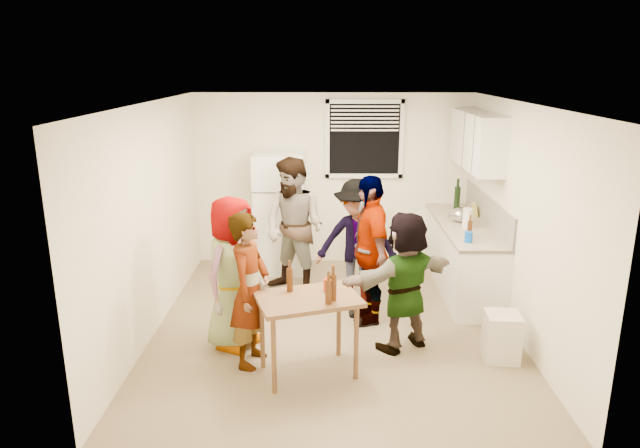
{
  "coord_description": "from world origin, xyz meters",
  "views": [
    {
      "loc": [
        -0.09,
        -5.96,
        2.9
      ],
      "look_at": [
        -0.16,
        0.22,
        1.15
      ],
      "focal_mm": 32.0,
      "sensor_mm": 36.0,
      "label": 1
    }
  ],
  "objects_px": {
    "beer_bottle_counter": "(469,238)",
    "guest_grey": "(236,344)",
    "guest_stripe": "(252,362)",
    "guest_back_right": "(356,301)",
    "trash_bin": "(502,336)",
    "serving_table": "(309,372)",
    "guest_orange": "(402,347)",
    "kettle": "(460,222)",
    "red_cup": "(328,291)",
    "refrigerator": "(280,212)",
    "beer_bottle_table": "(333,300)",
    "guest_back_left": "(295,292)",
    "blue_cup": "(468,242)",
    "wine_bottle": "(456,210)",
    "guest_black": "(368,319)"
  },
  "relations": [
    {
      "from": "trash_bin",
      "to": "guest_orange",
      "type": "bearing_deg",
      "value": 165.68
    },
    {
      "from": "kettle",
      "to": "trash_bin",
      "type": "height_order",
      "value": "kettle"
    },
    {
      "from": "beer_bottle_counter",
      "to": "guest_stripe",
      "type": "xyz_separation_m",
      "value": [
        -2.43,
        -1.33,
        -0.9
      ]
    },
    {
      "from": "red_cup",
      "to": "guest_back_right",
      "type": "xyz_separation_m",
      "value": [
        0.36,
        1.58,
        -0.79
      ]
    },
    {
      "from": "wine_bottle",
      "to": "beer_bottle_table",
      "type": "bearing_deg",
      "value": -120.92
    },
    {
      "from": "guest_grey",
      "to": "guest_stripe",
      "type": "height_order",
      "value": "guest_grey"
    },
    {
      "from": "red_cup",
      "to": "guest_back_left",
      "type": "relative_size",
      "value": 0.07
    },
    {
      "from": "trash_bin",
      "to": "guest_back_left",
      "type": "distance_m",
      "value": 2.79
    },
    {
      "from": "wine_bottle",
      "to": "beer_bottle_counter",
      "type": "relative_size",
      "value": 1.57
    },
    {
      "from": "blue_cup",
      "to": "serving_table",
      "type": "height_order",
      "value": "blue_cup"
    },
    {
      "from": "beer_bottle_counter",
      "to": "guest_grey",
      "type": "distance_m",
      "value": 2.96
    },
    {
      "from": "refrigerator",
      "to": "wine_bottle",
      "type": "relative_size",
      "value": 5.16
    },
    {
      "from": "beer_bottle_counter",
      "to": "blue_cup",
      "type": "relative_size",
      "value": 1.7
    },
    {
      "from": "beer_bottle_counter",
      "to": "red_cup",
      "type": "xyz_separation_m",
      "value": [
        -1.67,
        -1.39,
        -0.11
      ]
    },
    {
      "from": "refrigerator",
      "to": "guest_orange",
      "type": "bearing_deg",
      "value": -58.13
    },
    {
      "from": "kettle",
      "to": "red_cup",
      "type": "xyz_separation_m",
      "value": [
        -1.72,
        -2.1,
        -0.11
      ]
    },
    {
      "from": "guest_stripe",
      "to": "guest_black",
      "type": "relative_size",
      "value": 0.9
    },
    {
      "from": "refrigerator",
      "to": "kettle",
      "type": "height_order",
      "value": "refrigerator"
    },
    {
      "from": "refrigerator",
      "to": "guest_stripe",
      "type": "relative_size",
      "value": 1.1
    },
    {
      "from": "wine_bottle",
      "to": "serving_table",
      "type": "distance_m",
      "value": 3.64
    },
    {
      "from": "kettle",
      "to": "wine_bottle",
      "type": "distance_m",
      "value": 0.66
    },
    {
      "from": "red_cup",
      "to": "guest_stripe",
      "type": "height_order",
      "value": "red_cup"
    },
    {
      "from": "guest_grey",
      "to": "guest_orange",
      "type": "bearing_deg",
      "value": -62.33
    },
    {
      "from": "refrigerator",
      "to": "red_cup",
      "type": "relative_size",
      "value": 14.01
    },
    {
      "from": "kettle",
      "to": "guest_back_left",
      "type": "bearing_deg",
      "value": 169.91
    },
    {
      "from": "red_cup",
      "to": "guest_black",
      "type": "distance_m",
      "value": 1.4
    },
    {
      "from": "red_cup",
      "to": "guest_stripe",
      "type": "distance_m",
      "value": 1.1
    },
    {
      "from": "blue_cup",
      "to": "beer_bottle_table",
      "type": "bearing_deg",
      "value": -137.63
    },
    {
      "from": "guest_stripe",
      "to": "guest_orange",
      "type": "distance_m",
      "value": 1.59
    },
    {
      "from": "red_cup",
      "to": "guest_orange",
      "type": "distance_m",
      "value": 1.19
    },
    {
      "from": "refrigerator",
      "to": "guest_stripe",
      "type": "xyz_separation_m",
      "value": [
        -0.08,
        -2.7,
        -0.85
      ]
    },
    {
      "from": "serving_table",
      "to": "red_cup",
      "type": "distance_m",
      "value": 0.83
    },
    {
      "from": "serving_table",
      "to": "guest_grey",
      "type": "distance_m",
      "value": 0.99
    },
    {
      "from": "guest_grey",
      "to": "wine_bottle",
      "type": "bearing_deg",
      "value": -21.34
    },
    {
      "from": "beer_bottle_counter",
      "to": "guest_back_right",
      "type": "bearing_deg",
      "value": 171.66
    },
    {
      "from": "trash_bin",
      "to": "serving_table",
      "type": "xyz_separation_m",
      "value": [
        -1.94,
        -0.29,
        -0.25
      ]
    },
    {
      "from": "blue_cup",
      "to": "red_cup",
      "type": "xyz_separation_m",
      "value": [
        -1.62,
        -1.23,
        -0.11
      ]
    },
    {
      "from": "guest_back_right",
      "to": "beer_bottle_table",
      "type": "bearing_deg",
      "value": -95.04
    },
    {
      "from": "serving_table",
      "to": "guest_back_left",
      "type": "xyz_separation_m",
      "value": [
        -0.24,
        2.02,
        0.0
      ]
    },
    {
      "from": "wine_bottle",
      "to": "guest_stripe",
      "type": "relative_size",
      "value": 0.21
    },
    {
      "from": "guest_grey",
      "to": "guest_black",
      "type": "distance_m",
      "value": 1.58
    },
    {
      "from": "blue_cup",
      "to": "serving_table",
      "type": "bearing_deg",
      "value": -142.85
    },
    {
      "from": "beer_bottle_counter",
      "to": "guest_back_left",
      "type": "xyz_separation_m",
      "value": [
        -2.1,
        0.48,
        -0.9
      ]
    },
    {
      "from": "refrigerator",
      "to": "trash_bin",
      "type": "relative_size",
      "value": 3.46
    },
    {
      "from": "beer_bottle_table",
      "to": "guest_orange",
      "type": "bearing_deg",
      "value": 39.05
    },
    {
      "from": "serving_table",
      "to": "guest_orange",
      "type": "xyz_separation_m",
      "value": [
        0.98,
        0.54,
        0.0
      ]
    },
    {
      "from": "guest_grey",
      "to": "beer_bottle_counter",
      "type": "bearing_deg",
      "value": -41.22
    },
    {
      "from": "trash_bin",
      "to": "guest_grey",
      "type": "xyz_separation_m",
      "value": [
        -2.73,
        0.29,
        -0.25
      ]
    },
    {
      "from": "guest_back_left",
      "to": "guest_orange",
      "type": "distance_m",
      "value": 1.91
    },
    {
      "from": "refrigerator",
      "to": "beer_bottle_table",
      "type": "relative_size",
      "value": 6.78
    }
  ]
}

